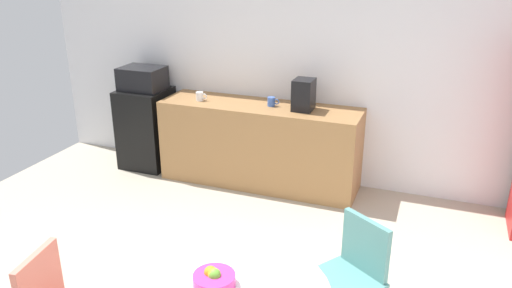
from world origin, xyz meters
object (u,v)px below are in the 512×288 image
mug_white (272,102)px  coffee_maker (304,95)px  chair_teal (354,265)px  mug_green (200,96)px  microwave (142,78)px  mini_fridge (147,128)px  fruit_bowl (214,279)px

mug_white → coffee_maker: bearing=-1.8°
chair_teal → mug_white: (-1.27, 2.00, 0.43)m
chair_teal → mug_green: bearing=137.1°
microwave → mini_fridge: bearing=0.0°
fruit_bowl → chair_teal: bearing=52.0°
mini_fridge → mug_white: 1.63m
chair_teal → coffee_maker: 2.26m
mini_fridge → chair_teal: (2.83, -1.99, 0.05)m
coffee_maker → chair_teal: bearing=-65.2°
chair_teal → mug_green: mug_green is taller
mini_fridge → chair_teal: bearing=-35.1°
microwave → fruit_bowl: bearing=-51.5°
microwave → fruit_bowl: size_ratio=2.11×
mini_fridge → chair_teal: 3.46m
fruit_bowl → mug_green: size_ratio=1.77×
chair_teal → mug_green: size_ratio=6.43×
microwave → mug_green: size_ratio=3.72×
fruit_bowl → microwave: bearing=128.5°
mini_fridge → fruit_bowl: 3.57m
fruit_bowl → mug_white: size_ratio=1.77×
microwave → mug_green: microwave is taller
microwave → coffee_maker: 1.91m
microwave → mug_white: microwave is taller
mug_white → coffee_maker: 0.37m
microwave → chair_teal: microwave is taller
microwave → mug_white: 1.56m
coffee_maker → mug_green: bearing=-176.5°
coffee_maker → mug_white: bearing=178.2°
mini_fridge → fruit_bowl: size_ratio=4.10×
chair_teal → mug_white: size_ratio=6.43×
fruit_bowl → mug_white: (-0.65, 2.79, 0.15)m
chair_teal → microwave: bearing=144.9°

